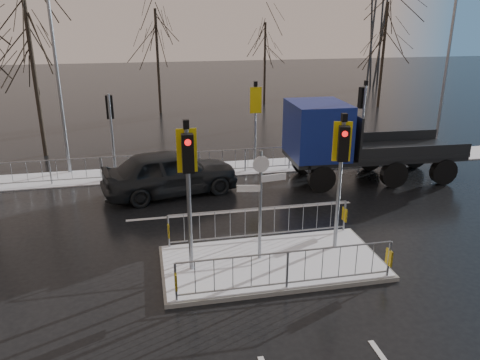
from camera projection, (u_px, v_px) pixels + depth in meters
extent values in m
plane|color=black|center=(272.00, 265.00, 12.86)|extent=(120.00, 120.00, 0.00)
cube|color=white|center=(220.00, 169.00, 20.79)|extent=(30.00, 2.00, 0.04)
cube|color=silver|center=(243.00, 211.00, 16.37)|extent=(8.00, 0.15, 0.01)
cube|color=slate|center=(272.00, 263.00, 12.84)|extent=(6.00, 3.00, 0.12)
cube|color=white|center=(272.00, 260.00, 12.81)|extent=(5.85, 2.85, 0.03)
cube|color=gold|center=(176.00, 281.00, 10.84)|extent=(0.05, 0.28, 0.42)
cube|color=gold|center=(389.00, 257.00, 11.88)|extent=(0.05, 0.28, 0.42)
cube|color=gold|center=(168.00, 230.00, 13.39)|extent=(0.05, 0.28, 0.42)
cube|color=gold|center=(345.00, 215.00, 14.43)|extent=(0.05, 0.28, 0.42)
cylinder|color=gray|center=(189.00, 203.00, 11.76)|extent=(0.11, 0.11, 3.80)
cube|color=black|center=(188.00, 153.00, 11.15)|extent=(0.28, 0.22, 0.95)
cylinder|color=red|center=(188.00, 142.00, 10.95)|extent=(0.16, 0.04, 0.16)
cube|color=yellow|center=(187.00, 151.00, 11.38)|extent=(0.50, 0.03, 1.10)
cube|color=black|center=(186.00, 124.00, 11.09)|extent=(0.14, 0.14, 0.22)
cylinder|color=gray|center=(339.00, 188.00, 12.95)|extent=(0.11, 0.11, 3.70)
cube|color=black|center=(343.00, 144.00, 12.35)|extent=(0.33, 0.28, 0.95)
cylinder|color=red|center=(345.00, 134.00, 12.15)|extent=(0.16, 0.08, 0.16)
cube|color=yellow|center=(342.00, 142.00, 12.59)|extent=(0.49, 0.16, 1.10)
cube|color=black|center=(344.00, 118.00, 12.30)|extent=(0.14, 0.14, 0.22)
cylinder|color=gray|center=(260.00, 207.00, 12.43)|extent=(0.09, 0.09, 3.10)
cube|color=silver|center=(274.00, 178.00, 12.23)|extent=(0.70, 0.14, 0.18)
cube|color=silver|center=(249.00, 188.00, 12.18)|extent=(0.62, 0.15, 0.18)
cylinder|color=silver|center=(261.00, 164.00, 12.00)|extent=(0.44, 0.03, 0.44)
cylinder|color=gray|center=(112.00, 137.00, 19.06)|extent=(0.11, 0.11, 3.50)
cube|color=black|center=(110.00, 107.00, 18.83)|extent=(0.28, 0.22, 0.95)
cylinder|color=red|center=(109.00, 99.00, 18.83)|extent=(0.16, 0.04, 0.16)
cylinder|color=gray|center=(255.00, 129.00, 20.19)|extent=(0.11, 0.11, 3.60)
cube|color=black|center=(254.00, 99.00, 19.94)|extent=(0.28, 0.22, 0.95)
cylinder|color=red|center=(254.00, 92.00, 19.94)|extent=(0.16, 0.04, 0.16)
cube|color=yellow|center=(256.00, 100.00, 19.71)|extent=(0.50, 0.03, 1.10)
cube|color=black|center=(256.00, 84.00, 19.55)|extent=(0.14, 0.14, 0.22)
cylinder|color=gray|center=(362.00, 125.00, 21.17)|extent=(0.11, 0.11, 3.50)
cube|color=black|center=(362.00, 98.00, 20.92)|extent=(0.33, 0.28, 0.95)
cylinder|color=red|center=(361.00, 91.00, 20.91)|extent=(0.16, 0.08, 0.16)
cube|color=black|center=(366.00, 83.00, 20.54)|extent=(0.14, 0.14, 0.22)
imported|color=black|center=(170.00, 172.00, 17.69)|extent=(5.39, 3.03, 1.73)
cylinder|color=black|center=(321.00, 179.00, 18.00)|extent=(1.08, 0.36, 1.07)
cylinder|color=black|center=(304.00, 162.00, 20.09)|extent=(1.08, 0.36, 1.07)
cylinder|color=black|center=(394.00, 174.00, 18.48)|extent=(1.08, 0.36, 1.07)
cylinder|color=black|center=(370.00, 158.00, 20.57)|extent=(1.08, 0.36, 1.07)
cylinder|color=black|center=(443.00, 171.00, 18.82)|extent=(1.08, 0.36, 1.07)
cylinder|color=black|center=(415.00, 156.00, 20.91)|extent=(1.08, 0.36, 1.07)
cube|color=black|center=(373.00, 155.00, 19.28)|extent=(7.14, 2.70, 0.17)
cube|color=navy|center=(317.00, 130.00, 18.51)|extent=(2.23, 2.64, 2.14)
cube|color=black|center=(343.00, 118.00, 18.53)|extent=(0.12, 2.14, 1.18)
cube|color=#2D3033|center=(300.00, 159.00, 18.80)|extent=(0.21, 2.46, 0.37)
cube|color=black|center=(400.00, 150.00, 19.42)|extent=(4.79, 2.73, 0.13)
cube|color=black|center=(349.00, 132.00, 18.77)|extent=(0.17, 2.57, 1.61)
cylinder|color=black|center=(35.00, 79.00, 21.64)|extent=(0.20, 0.20, 7.36)
cylinder|color=black|center=(158.00, 62.00, 31.63)|extent=(0.19, 0.19, 6.90)
cylinder|color=black|center=(265.00, 64.00, 35.16)|extent=(0.16, 0.16, 5.98)
cylinder|color=black|center=(383.00, 56.00, 33.70)|extent=(0.20, 0.20, 7.36)
cylinder|color=gray|center=(446.00, 72.00, 21.38)|extent=(0.14, 0.14, 8.00)
cylinder|color=gray|center=(58.00, 77.00, 19.01)|extent=(0.14, 0.14, 8.20)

